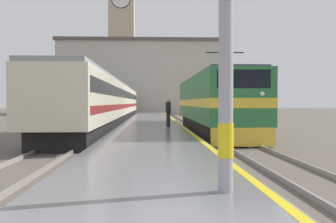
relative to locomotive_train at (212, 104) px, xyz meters
name	(u,v)px	position (x,y,z in m)	size (l,w,h in m)	color
ground_plane	(151,126)	(-3.93, 7.87, -1.90)	(200.00, 200.00, 0.00)	#60564C
platform	(151,127)	(-3.93, 2.87, -1.69)	(4.39, 140.00, 0.42)	slate
rail_track_near	(206,129)	(0.00, 2.87, -1.86)	(2.83, 140.00, 0.16)	#60564C
rail_track_far	(99,130)	(-7.65, 2.87, -1.86)	(2.83, 140.00, 0.16)	#60564C
locomotive_train	(212,104)	(0.00, 0.00, 0.00)	(2.92, 17.73, 4.67)	black
passenger_train	(112,102)	(-7.65, 11.99, 0.09)	(2.92, 46.01, 3.65)	black
person_on_platform	(168,112)	(-2.83, 0.01, -0.52)	(0.34, 0.34, 1.82)	#23232D
clock_tower	(122,32)	(-9.71, 52.62, 13.87)	(6.11, 6.11, 29.56)	tan
station_building	(139,78)	(-6.01, 42.60, 4.33)	(26.95, 10.28, 12.42)	#B7B2A3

